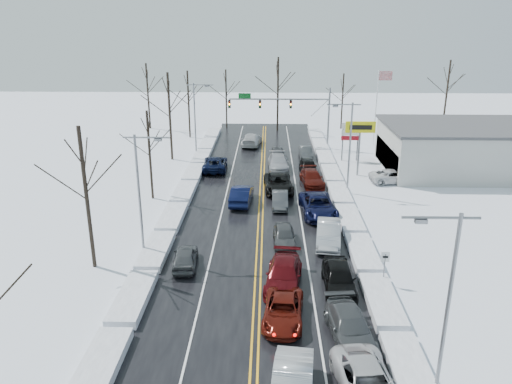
{
  "coord_description": "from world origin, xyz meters",
  "views": [
    {
      "loc": [
        0.62,
        -37.02,
        16.52
      ],
      "look_at": [
        -0.39,
        2.93,
        2.5
      ],
      "focal_mm": 35.0,
      "sensor_mm": 36.0,
      "label": 1
    }
  ],
  "objects_px": {
    "tires_plus_sign": "(360,131)",
    "flagpole": "(378,102)",
    "oncoming_car_0": "(242,203)",
    "dealership_building": "(476,148)",
    "traffic_signal_mast": "(290,107)"
  },
  "relations": [
    {
      "from": "tires_plus_sign",
      "to": "traffic_signal_mast",
      "type": "bearing_deg",
      "value": 120.46
    },
    {
      "from": "dealership_building",
      "to": "traffic_signal_mast",
      "type": "bearing_deg",
      "value": 154.05
    },
    {
      "from": "traffic_signal_mast",
      "to": "dealership_building",
      "type": "xyz_separation_m",
      "value": [
        20.53,
        -9.99,
        -2.82
      ]
    },
    {
      "from": "tires_plus_sign",
      "to": "flagpole",
      "type": "bearing_deg",
      "value": 71.56
    },
    {
      "from": "tires_plus_sign",
      "to": "dealership_building",
      "type": "xyz_separation_m",
      "value": [
        13.48,
        2.01,
        -2.34
      ]
    },
    {
      "from": "dealership_building",
      "to": "tires_plus_sign",
      "type": "bearing_deg",
      "value": -171.53
    },
    {
      "from": "dealership_building",
      "to": "flagpole",
      "type": "bearing_deg",
      "value": 126.27
    },
    {
      "from": "tires_plus_sign",
      "to": "oncoming_car_0",
      "type": "bearing_deg",
      "value": -143.56
    },
    {
      "from": "flagpole",
      "to": "oncoming_car_0",
      "type": "xyz_separation_m",
      "value": [
        -17.02,
        -23.12,
        -5.93
      ]
    },
    {
      "from": "oncoming_car_0",
      "to": "flagpole",
      "type": "bearing_deg",
      "value": -122.27
    },
    {
      "from": "traffic_signal_mast",
      "to": "tires_plus_sign",
      "type": "distance_m",
      "value": 13.92
    },
    {
      "from": "tires_plus_sign",
      "to": "dealership_building",
      "type": "relative_size",
      "value": 0.29
    },
    {
      "from": "traffic_signal_mast",
      "to": "oncoming_car_0",
      "type": "xyz_separation_m",
      "value": [
        -5.29,
        -21.11,
        -5.48
      ]
    },
    {
      "from": "tires_plus_sign",
      "to": "dealership_building",
      "type": "height_order",
      "value": "tires_plus_sign"
    },
    {
      "from": "tires_plus_sign",
      "to": "flagpole",
      "type": "xyz_separation_m",
      "value": [
        4.67,
        14.01,
        0.93
      ]
    }
  ]
}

